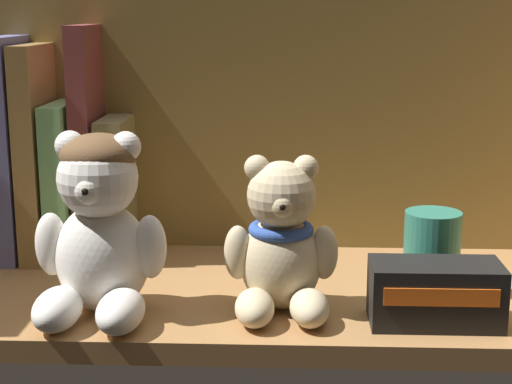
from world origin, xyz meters
TOP-DOWN VIEW (x-y plane):
  - shelf_board at (0.00, 0.00)cm, footprint 78.03×27.33cm
  - shelf_back_panel at (0.00, 14.26)cm, footprint 80.43×1.20cm
  - book_4 at (-24.17, 10.96)cm, footprint 2.50×12.98cm
  - book_5 at (-21.41, 10.96)cm, footprint 2.26×13.10cm
  - book_6 at (-18.68, 10.96)cm, footprint 2.46×12.71cm
  - book_7 at (-16.05, 10.96)cm, footprint 2.05×10.77cm
  - book_8 at (-13.20, 10.96)cm, footprint 2.89×10.38cm
  - teddy_bear_larger at (-11.13, -7.25)cm, footprint 11.79×11.98cm
  - teddy_bear_smaller at (4.63, -6.00)cm, footprint 10.18×10.33cm
  - pillar_candle at (18.72, -0.83)cm, footprint 5.28×5.28cm
  - small_product_box at (17.79, -8.46)cm, footprint 11.08×5.65cm

SIDE VIEW (x-z plane):
  - shelf_board at x=0.00cm, z-range 0.00..2.00cm
  - small_product_box at x=17.79cm, z-range 2.00..7.35cm
  - pillar_candle at x=18.72cm, z-range 2.00..9.89cm
  - teddy_bear_smaller at x=4.63cm, z-range 0.98..14.94cm
  - book_8 at x=-13.20cm, z-range 2.00..17.02cm
  - teddy_bear_larger at x=-11.13cm, z-range 1.58..17.73cm
  - book_6 at x=-18.68cm, z-range 2.00..18.65cm
  - book_5 at x=-21.41cm, z-range 2.00..24.71cm
  - book_4 at x=-24.17cm, z-range 2.00..25.51cm
  - book_7 at x=-16.05cm, z-range 2.00..26.67cm
  - shelf_back_panel at x=0.00cm, z-range 0.00..33.57cm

